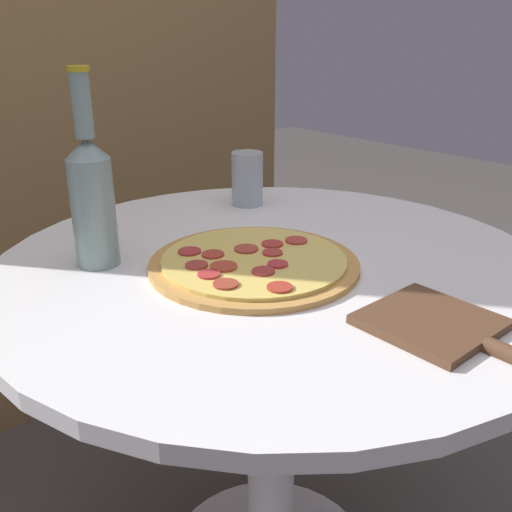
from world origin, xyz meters
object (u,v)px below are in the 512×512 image
at_px(beer_bottle, 92,195).
at_px(pizza_paddle, 452,331).
at_px(pizza, 256,263).
at_px(drinking_glass, 247,179).

xyz_separation_m(beer_bottle, pizza_paddle, (0.22, -0.50, -0.11)).
height_order(beer_bottle, pizza_paddle, beer_bottle).
bearing_deg(pizza_paddle, pizza, -172.29).
height_order(pizza_paddle, drinking_glass, drinking_glass).
relative_size(pizza, drinking_glass, 2.98).
xyz_separation_m(pizza, beer_bottle, (-0.18, 0.18, 0.11)).
height_order(beer_bottle, drinking_glass, beer_bottle).
distance_m(pizza, beer_bottle, 0.28).
distance_m(beer_bottle, drinking_glass, 0.41).
relative_size(pizza, beer_bottle, 1.10).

